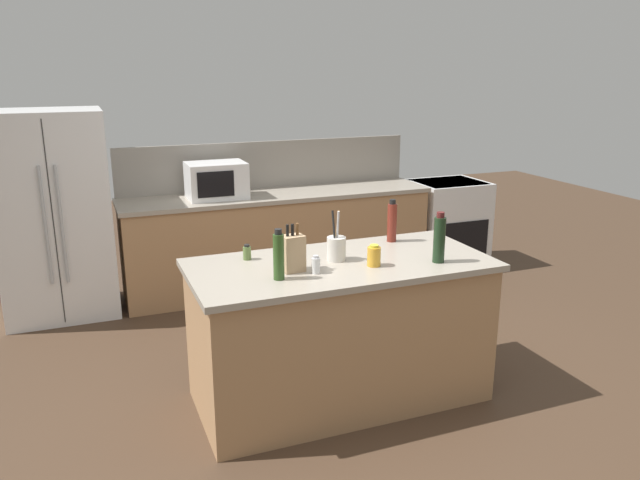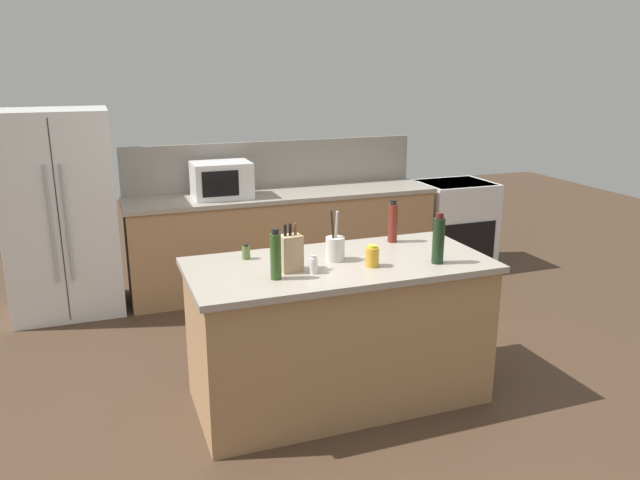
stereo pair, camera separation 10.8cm
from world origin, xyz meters
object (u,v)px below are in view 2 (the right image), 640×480
olive_oil_bottle (276,255)px  refrigerator (61,214)px  utensil_crock (335,248)px  salt_shaker (313,265)px  spice_jar_oregano (246,252)px  knife_block (291,253)px  vinegar_bottle (393,222)px  honey_jar (372,256)px  range_oven (454,224)px  wine_bottle (438,240)px  microwave (222,180)px

olive_oil_bottle → refrigerator: bearing=117.0°
utensil_crock → salt_shaker: (-0.21, -0.19, -0.03)m
spice_jar_oregano → salt_shaker: salt_shaker is taller
refrigerator → knife_block: refrigerator is taller
utensil_crock → vinegar_bottle: (0.53, 0.26, 0.06)m
honey_jar → utensil_crock: bearing=131.3°
range_oven → spice_jar_oregano: spice_jar_oregano is taller
wine_bottle → salt_shaker: bearing=174.1°
microwave → vinegar_bottle: (0.81, -1.90, -0.02)m
range_oven → salt_shaker: (-2.44, -2.34, 0.52)m
spice_jar_oregano → utensil_crock: bearing=-22.9°
wine_bottle → honey_jar: bearing=168.9°
knife_block → utensil_crock: size_ratio=0.91×
knife_block → wine_bottle: (0.90, -0.17, 0.04)m
utensil_crock → spice_jar_oregano: bearing=157.1°
wine_bottle → honey_jar: (-0.41, 0.08, -0.09)m
refrigerator → range_oven: refrigerator is taller
utensil_crock → salt_shaker: size_ratio=2.92×
range_oven → salt_shaker: bearing=-136.1°
range_oven → utensil_crock: utensil_crock is taller
honey_jar → refrigerator: bearing=127.7°
refrigerator → honey_jar: bearing=-52.3°
range_oven → microwave: microwave is taller
refrigerator → vinegar_bottle: bearing=-41.4°
vinegar_bottle → honey_jar: size_ratio=2.22×
range_oven → wine_bottle: wine_bottle is taller
utensil_crock → olive_oil_bottle: (-0.45, -0.21, 0.06)m
range_oven → microwave: size_ratio=1.73×
olive_oil_bottle → honey_jar: (0.62, 0.02, -0.08)m
knife_block → spice_jar_oregano: (-0.19, 0.32, -0.07)m
refrigerator → olive_oil_bottle: (1.23, -2.42, 0.19)m
spice_jar_oregano → honey_jar: 0.80m
wine_bottle → salt_shaker: (-0.79, 0.08, -0.10)m
refrigerator → spice_jar_oregano: bearing=-59.7°
range_oven → knife_block: 3.46m
vinegar_bottle → honey_jar: bearing=-128.7°
wine_bottle → olive_oil_bottle: wine_bottle is taller
knife_block → utensil_crock: utensil_crock is taller
salt_shaker → wine_bottle: bearing=-5.9°
wine_bottle → honey_jar: size_ratio=2.38×
vinegar_bottle → salt_shaker: bearing=-148.9°
wine_bottle → microwave: bearing=109.5°
microwave → utensil_crock: bearing=-82.6°
range_oven → microwave: 2.59m
utensil_crock → refrigerator: bearing=127.3°
olive_oil_bottle → honey_jar: bearing=1.9°
range_oven → utensil_crock: 3.15m
range_oven → knife_block: bearing=-138.5°
refrigerator → utensil_crock: 2.78m
olive_oil_bottle → vinegar_bottle: bearing=25.7°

